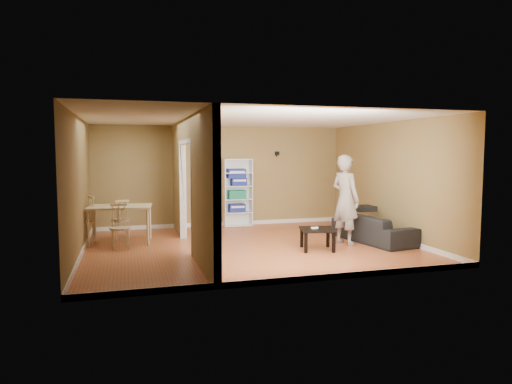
% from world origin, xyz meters
% --- Properties ---
extents(room_shell, '(6.50, 6.50, 6.50)m').
position_xyz_m(room_shell, '(0.00, 0.00, 1.30)').
color(room_shell, '#B45B2C').
rests_on(room_shell, ground).
extents(partition, '(0.22, 5.50, 2.60)m').
position_xyz_m(partition, '(-1.20, 0.00, 1.30)').
color(partition, olive).
rests_on(partition, ground).
extents(wall_speaker, '(0.10, 0.10, 0.10)m').
position_xyz_m(wall_speaker, '(1.50, 2.69, 1.90)').
color(wall_speaker, black).
rests_on(wall_speaker, room_shell).
extents(sofa, '(2.15, 1.16, 0.78)m').
position_xyz_m(sofa, '(2.70, -0.26, 0.39)').
color(sofa, black).
rests_on(sofa, ground).
extents(person, '(0.97, 0.86, 2.21)m').
position_xyz_m(person, '(2.00, -0.32, 1.10)').
color(person, slate).
rests_on(person, ground).
extents(bookshelf, '(0.74, 0.32, 1.76)m').
position_xyz_m(bookshelf, '(0.38, 2.60, 0.88)').
color(bookshelf, white).
rests_on(bookshelf, ground).
extents(paper_box_navy_a, '(0.41, 0.27, 0.21)m').
position_xyz_m(paper_box_navy_a, '(0.35, 2.56, 0.48)').
color(paper_box_navy_a, navy).
rests_on(paper_box_navy_a, bookshelf).
extents(paper_box_teal, '(0.44, 0.29, 0.23)m').
position_xyz_m(paper_box_teal, '(0.35, 2.56, 0.83)').
color(paper_box_teal, teal).
rests_on(paper_box_teal, bookshelf).
extents(paper_box_navy_b, '(0.40, 0.26, 0.20)m').
position_xyz_m(paper_box_navy_b, '(0.40, 2.56, 1.16)').
color(paper_box_navy_b, '#20234F').
rests_on(paper_box_navy_b, bookshelf).
extents(paper_box_navy_c, '(0.46, 0.30, 0.24)m').
position_xyz_m(paper_box_navy_c, '(0.34, 2.56, 1.42)').
color(paper_box_navy_c, navy).
rests_on(paper_box_navy_c, bookshelf).
extents(coffee_table, '(0.65, 0.65, 0.43)m').
position_xyz_m(coffee_table, '(1.20, -0.71, 0.37)').
color(coffee_table, black).
rests_on(coffee_table, ground).
extents(game_controller, '(0.14, 0.04, 0.03)m').
position_xyz_m(game_controller, '(1.15, -0.70, 0.44)').
color(game_controller, white).
rests_on(game_controller, coffee_table).
extents(dining_table, '(1.28, 0.85, 0.80)m').
position_xyz_m(dining_table, '(-2.55, 1.06, 0.72)').
color(dining_table, tan).
rests_on(dining_table, ground).
extents(chair_left, '(0.60, 0.60, 1.02)m').
position_xyz_m(chair_left, '(-3.30, 1.12, 0.51)').
color(chair_left, tan).
rests_on(chair_left, ground).
extents(chair_near, '(0.45, 0.45, 0.90)m').
position_xyz_m(chair_near, '(-2.55, 0.43, 0.45)').
color(chair_near, tan).
rests_on(chair_near, ground).
extents(chair_far, '(0.50, 0.50, 0.88)m').
position_xyz_m(chair_far, '(-2.55, 1.68, 0.44)').
color(chair_far, tan).
rests_on(chair_far, ground).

